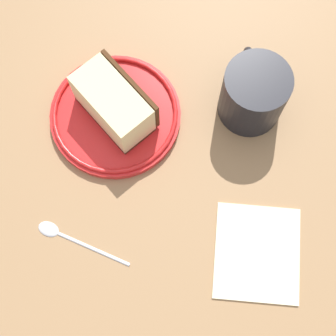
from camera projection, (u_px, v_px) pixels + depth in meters
ground_plane at (148, 139)px, 74.67cm from camera, size 130.66×130.66×3.04cm
small_plate at (116, 114)px, 73.21cm from camera, size 18.92×18.92×1.86cm
cake_slice at (115, 102)px, 69.75cm from camera, size 12.79×9.40×6.69cm
tea_mug at (253, 93)px, 69.97cm from camera, size 9.31×10.51×9.29cm
teaspoon at (64, 236)px, 68.65cm from camera, size 13.72×3.24×0.80cm
folded_napkin at (257, 253)px, 68.04cm from camera, size 15.97×16.67×0.60cm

